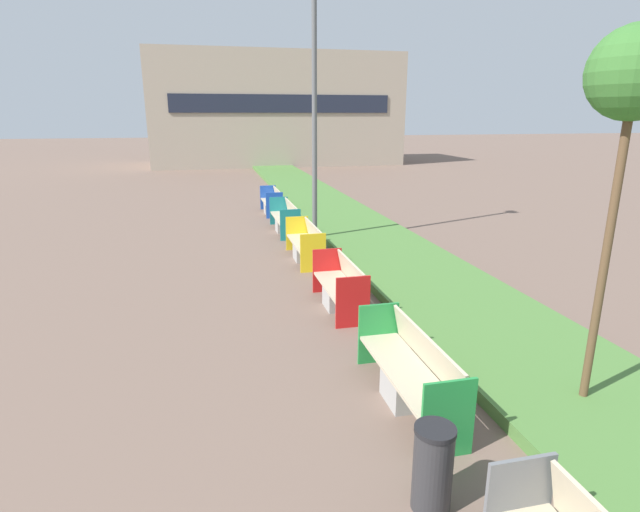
% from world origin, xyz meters
% --- Properties ---
extents(planter_grass_strip, '(2.80, 120.00, 0.18)m').
position_xyz_m(planter_grass_strip, '(3.20, 12.00, 0.09)').
color(planter_grass_strip, '#4C7A38').
rests_on(planter_grass_strip, ground).
extents(building_backdrop, '(17.98, 7.27, 7.91)m').
position_xyz_m(building_backdrop, '(4.00, 41.24, 3.96)').
color(building_backdrop, tan).
rests_on(building_backdrop, ground).
extents(bench_green_frame, '(0.65, 2.30, 0.94)m').
position_xyz_m(bench_green_frame, '(0.94, 7.76, 0.37)').
color(bench_green_frame, '#9E9B96').
rests_on(bench_green_frame, ground).
extents(bench_red_frame, '(0.65, 1.95, 0.94)m').
position_xyz_m(bench_red_frame, '(0.94, 11.17, 0.36)').
color(bench_red_frame, '#9E9B96').
rests_on(bench_red_frame, ground).
extents(bench_yellow_frame, '(0.65, 2.15, 0.94)m').
position_xyz_m(bench_yellow_frame, '(0.94, 14.58, 0.37)').
color(bench_yellow_frame, '#9E9B96').
rests_on(bench_yellow_frame, ground).
extents(bench_teal_frame, '(0.65, 2.40, 0.94)m').
position_xyz_m(bench_teal_frame, '(0.94, 17.91, 0.38)').
color(bench_teal_frame, '#9E9B96').
rests_on(bench_teal_frame, ground).
extents(bench_blue_frame, '(0.65, 1.91, 0.94)m').
position_xyz_m(bench_blue_frame, '(0.94, 21.07, 0.36)').
color(bench_blue_frame, '#9E9B96').
rests_on(bench_blue_frame, ground).
extents(litter_bin, '(0.39, 0.39, 0.87)m').
position_xyz_m(litter_bin, '(0.43, 6.00, 0.44)').
color(litter_bin, '#2D2D30').
rests_on(litter_bin, ground).
extents(street_lamp_post, '(0.24, 0.44, 8.88)m').
position_xyz_m(street_lamp_post, '(1.55, 16.30, 4.83)').
color(street_lamp_post, '#56595B').
rests_on(street_lamp_post, ground).
extents(sapling_tree_near, '(1.02, 1.02, 4.58)m').
position_xyz_m(sapling_tree_near, '(3.06, 7.13, 3.99)').
color(sapling_tree_near, brown).
rests_on(sapling_tree_near, ground).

